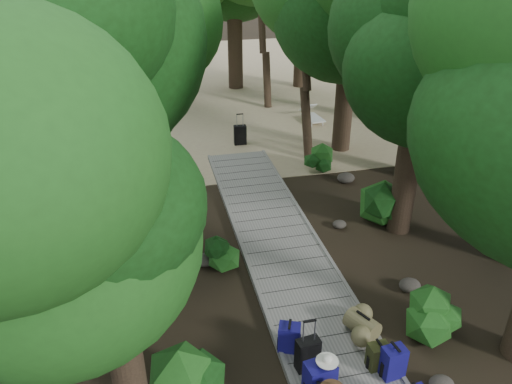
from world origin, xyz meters
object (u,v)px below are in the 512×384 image
object	(u,v)px
lone_suitcase_on_sand	(240,135)
kayak	(151,120)
backpack_right_c	(393,361)
sun_lounger	(313,115)
backpack_right_d	(378,355)
duffel_right_khaki	(362,325)
backpack_left_c	(319,380)
backpack_left_d	(289,336)
suitcase_on_boardwalk	(308,354)

from	to	relation	value
lone_suitcase_on_sand	kayak	size ratio (longest dim) A/B	0.23
backpack_right_c	lone_suitcase_on_sand	xyz separation A→B (m)	(-0.43, 11.18, -0.08)
backpack_right_c	sun_lounger	distance (m)	13.16
backpack_right_d	kayak	distance (m)	14.28
duffel_right_khaki	sun_lounger	xyz separation A→B (m)	(3.04, 11.76, -0.02)
backpack_left_c	backpack_left_d	size ratio (longest dim) A/B	1.46
backpack_right_c	suitcase_on_boardwalk	distance (m)	1.47
backpack_left_d	backpack_right_d	xyz separation A→B (m)	(1.40, -0.76, -0.03)
duffel_right_khaki	sun_lounger	world-z (taller)	sun_lounger
backpack_left_c	lone_suitcase_on_sand	world-z (taller)	backpack_left_c
backpack_right_c	kayak	bearing A→B (deg)	96.54
suitcase_on_boardwalk	sun_lounger	distance (m)	13.08
backpack_left_c	suitcase_on_boardwalk	xyz separation A→B (m)	(0.03, 0.69, -0.12)
backpack_left_d	kayak	size ratio (longest dim) A/B	0.19
duffel_right_khaki	backpack_left_c	bearing A→B (deg)	-161.37
backpack_right_c	duffel_right_khaki	size ratio (longest dim) A/B	1.06
duffel_right_khaki	kayak	xyz separation A→B (m)	(-3.42, 13.05, -0.15)
lone_suitcase_on_sand	kayak	xyz separation A→B (m)	(-3.08, 2.94, -0.20)
backpack_left_d	kayak	xyz separation A→B (m)	(-1.95, 13.12, -0.25)
backpack_left_c	duffel_right_khaki	xyz separation A→B (m)	(1.32, 1.26, -0.23)
backpack_right_c	duffel_right_khaki	xyz separation A→B (m)	(-0.10, 1.06, -0.12)
kayak	backpack_left_d	bearing A→B (deg)	-94.34
backpack_right_c	kayak	xyz separation A→B (m)	(-3.52, 14.11, -0.28)
lone_suitcase_on_sand	duffel_right_khaki	bearing A→B (deg)	-83.50
backpack_right_c	lone_suitcase_on_sand	world-z (taller)	backpack_right_c
backpack_left_c	backpack_left_d	xyz separation A→B (m)	(-0.15, 1.20, -0.14)
duffel_right_khaki	lone_suitcase_on_sand	distance (m)	10.12
suitcase_on_boardwalk	sun_lounger	bearing A→B (deg)	62.17
backpack_right_c	sun_lounger	xyz separation A→B (m)	(2.94, 12.82, -0.14)
backpack_right_c	backpack_right_d	distance (m)	0.29
backpack_left_c	backpack_right_c	size ratio (longest dim) A/B	1.31
backpack_left_c	duffel_right_khaki	bearing A→B (deg)	34.85
suitcase_on_boardwalk	lone_suitcase_on_sand	bearing A→B (deg)	76.39
backpack_left_c	duffel_right_khaki	distance (m)	1.84
suitcase_on_boardwalk	backpack_right_d	bearing A→B (deg)	-20.34
duffel_right_khaki	suitcase_on_boardwalk	size ratio (longest dim) A/B	0.98
backpack_left_d	duffel_right_khaki	distance (m)	1.47
duffel_right_khaki	backpack_right_d	bearing A→B (deg)	-119.87
backpack_left_d	duffel_right_khaki	bearing A→B (deg)	24.53
backpack_right_d	backpack_right_c	bearing A→B (deg)	-57.63
suitcase_on_boardwalk	lone_suitcase_on_sand	distance (m)	10.73
lone_suitcase_on_sand	backpack_right_c	bearing A→B (deg)	-83.18
backpack_left_d	kayak	distance (m)	13.26
lone_suitcase_on_sand	kayak	distance (m)	4.26
backpack_left_d	lone_suitcase_on_sand	distance (m)	10.25
backpack_left_c	backpack_left_d	bearing A→B (deg)	88.25
backpack_right_c	duffel_right_khaki	world-z (taller)	backpack_right_c
kayak	lone_suitcase_on_sand	bearing A→B (deg)	-56.39
backpack_right_c	lone_suitcase_on_sand	distance (m)	11.18
suitcase_on_boardwalk	lone_suitcase_on_sand	world-z (taller)	suitcase_on_boardwalk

